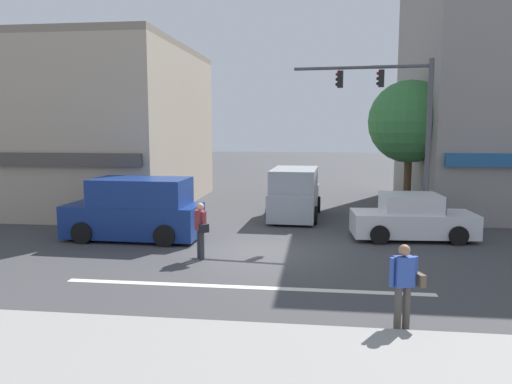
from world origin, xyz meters
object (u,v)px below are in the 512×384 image
object	(u,v)px
utility_pole_near_left	(91,131)
van_crossing_rightbound	(295,194)
traffic_light_mast	(400,117)
pedestrian_mid_crossing	(201,227)
pedestrian_foreground_with_bag	(404,282)
van_approaching_near	(136,210)
sedan_parked_curbside	(412,219)
utility_pole_far_right	(460,129)
street_tree	(410,122)

from	to	relation	value
utility_pole_near_left	van_crossing_rightbound	size ratio (longest dim) A/B	1.52
traffic_light_mast	pedestrian_mid_crossing	distance (m)	8.32
traffic_light_mast	pedestrian_mid_crossing	size ratio (longest dim) A/B	3.71
van_crossing_rightbound	pedestrian_foreground_with_bag	world-z (taller)	van_crossing_rightbound
van_crossing_rightbound	pedestrian_mid_crossing	distance (m)	7.49
van_approaching_near	pedestrian_mid_crossing	distance (m)	3.65
traffic_light_mast	pedestrian_mid_crossing	world-z (taller)	traffic_light_mast
sedan_parked_curbside	pedestrian_mid_crossing	xyz separation A→B (m)	(-6.60, -3.50, 0.24)
pedestrian_foreground_with_bag	sedan_parked_curbside	bearing A→B (deg)	78.90
pedestrian_foreground_with_bag	van_crossing_rightbound	bearing A→B (deg)	102.85
utility_pole_near_left	pedestrian_foreground_with_bag	bearing A→B (deg)	-42.04
van_crossing_rightbound	sedan_parked_curbside	size ratio (longest dim) A/B	1.11
utility_pole_far_right	pedestrian_foreground_with_bag	xyz separation A→B (m)	(-4.20, -12.63, -2.78)
street_tree	traffic_light_mast	distance (m)	4.05
utility_pole_near_left	sedan_parked_curbside	world-z (taller)	utility_pole_near_left
traffic_light_mast	sedan_parked_curbside	xyz separation A→B (m)	(0.37, -0.98, -3.46)
street_tree	utility_pole_far_right	world-z (taller)	utility_pole_far_right
traffic_light_mast	van_crossing_rightbound	size ratio (longest dim) A/B	1.33
traffic_light_mast	van_crossing_rightbound	world-z (taller)	traffic_light_mast
van_approaching_near	utility_pole_far_right	bearing A→B (deg)	25.77
utility_pole_near_left	van_approaching_near	distance (m)	4.86
street_tree	van_approaching_near	bearing A→B (deg)	-148.81
van_approaching_near	pedestrian_mid_crossing	size ratio (longest dim) A/B	2.78
pedestrian_foreground_with_bag	pedestrian_mid_crossing	world-z (taller)	same
utility_pole_near_left	pedestrian_mid_crossing	world-z (taller)	utility_pole_near_left
van_approaching_near	pedestrian_foreground_with_bag	distance (m)	10.39
traffic_light_mast	pedestrian_foreground_with_bag	world-z (taller)	traffic_light_mast
street_tree	van_crossing_rightbound	world-z (taller)	street_tree
utility_pole_near_left	van_approaching_near	bearing A→B (deg)	-45.00
van_crossing_rightbound	van_approaching_near	bearing A→B (deg)	-137.40
pedestrian_mid_crossing	traffic_light_mast	bearing A→B (deg)	35.69
utility_pole_far_right	traffic_light_mast	distance (m)	4.75
traffic_light_mast	van_approaching_near	bearing A→B (deg)	-166.53
van_crossing_rightbound	utility_pole_near_left	bearing A→B (deg)	-166.56
van_approaching_near	pedestrian_foreground_with_bag	world-z (taller)	van_approaching_near
utility_pole_far_right	pedestrian_foreground_with_bag	size ratio (longest dim) A/B	4.29
utility_pole_far_right	traffic_light_mast	bearing A→B (deg)	-129.40
van_crossing_rightbound	pedestrian_mid_crossing	size ratio (longest dim) A/B	2.80
street_tree	pedestrian_foreground_with_bag	xyz separation A→B (m)	(-2.20, -12.89, -3.10)
street_tree	utility_pole_near_left	bearing A→B (deg)	-165.98
sedan_parked_curbside	pedestrian_mid_crossing	size ratio (longest dim) A/B	2.52
street_tree	pedestrian_mid_crossing	world-z (taller)	street_tree
street_tree	utility_pole_near_left	size ratio (longest dim) A/B	0.82
traffic_light_mast	van_approaching_near	size ratio (longest dim) A/B	1.33
street_tree	utility_pole_near_left	distance (m)	13.32
utility_pole_near_left	pedestrian_mid_crossing	bearing A→B (deg)	-42.24
traffic_light_mast	sedan_parked_curbside	distance (m)	3.62
van_approaching_near	sedan_parked_curbside	xyz separation A→B (m)	(9.43, 1.19, -0.29)
pedestrian_mid_crossing	utility_pole_near_left	bearing A→B (deg)	137.76
utility_pole_far_right	sedan_parked_curbside	world-z (taller)	utility_pole_far_right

